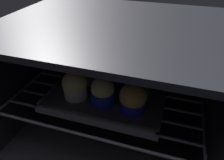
{
  "coord_description": "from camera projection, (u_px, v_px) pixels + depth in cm",
  "views": [
    {
      "loc": [
        16.64,
        -28.77,
        53.29
      ],
      "look_at": [
        0.0,
        22.69,
        17.35
      ],
      "focal_mm": 34.24,
      "sensor_mm": 36.0,
      "label": 1
    }
  ],
  "objects": [
    {
      "name": "oven_cavity",
      "position": [
        115.0,
        75.0,
        0.68
      ],
      "size": [
        59.0,
        47.0,
        37.0
      ],
      "color": "black",
      "rests_on": "ground"
    },
    {
      "name": "oven_rack",
      "position": [
        111.0,
        91.0,
        0.66
      ],
      "size": [
        54.8,
        42.0,
        0.8
      ],
      "color": "#51515B",
      "rests_on": "oven_cavity"
    },
    {
      "name": "baking_tray",
      "position": [
        112.0,
        87.0,
        0.66
      ],
      "size": [
        33.06,
        33.06,
        2.2
      ],
      "color": "#4C4C51",
      "rests_on": "oven_rack"
    },
    {
      "name": "muffin_row0_col0",
      "position": [
        75.0,
        85.0,
        0.6
      ],
      "size": [
        7.18,
        7.18,
        8.14
      ],
      "color": "silver",
      "rests_on": "baking_tray"
    },
    {
      "name": "muffin_row0_col1",
      "position": [
        104.0,
        92.0,
        0.58
      ],
      "size": [
        6.72,
        6.72,
        7.81
      ],
      "color": "#1928B7",
      "rests_on": "baking_tray"
    },
    {
      "name": "muffin_row0_col2",
      "position": [
        133.0,
        98.0,
        0.55
      ],
      "size": [
        7.27,
        7.27,
        7.82
      ],
      "color": "#1928B7",
      "rests_on": "baking_tray"
    },
    {
      "name": "muffin_row1_col0",
      "position": [
        87.0,
        72.0,
        0.67
      ],
      "size": [
        6.73,
        6.73,
        7.49
      ],
      "color": "silver",
      "rests_on": "baking_tray"
    },
    {
      "name": "muffin_row1_col1",
      "position": [
        112.0,
        75.0,
        0.64
      ],
      "size": [
        6.72,
        6.72,
        7.97
      ],
      "color": "#7A238C",
      "rests_on": "baking_tray"
    },
    {
      "name": "muffin_row1_col2",
      "position": [
        140.0,
        82.0,
        0.62
      ],
      "size": [
        6.73,
        6.73,
        7.63
      ],
      "color": "#0C8C84",
      "rests_on": "baking_tray"
    },
    {
      "name": "muffin_row2_col0",
      "position": [
        97.0,
        59.0,
        0.73
      ],
      "size": [
        6.99,
        6.99,
        8.3
      ],
      "color": "#1928B7",
      "rests_on": "baking_tray"
    },
    {
      "name": "muffin_row2_col1",
      "position": [
        120.0,
        63.0,
        0.71
      ],
      "size": [
        6.72,
        6.72,
        8.16
      ],
      "color": "#7A238C",
      "rests_on": "baking_tray"
    },
    {
      "name": "muffin_row2_col2",
      "position": [
        145.0,
        67.0,
        0.69
      ],
      "size": [
        7.19,
        7.19,
        8.09
      ],
      "color": "#1928B7",
      "rests_on": "baking_tray"
    }
  ]
}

